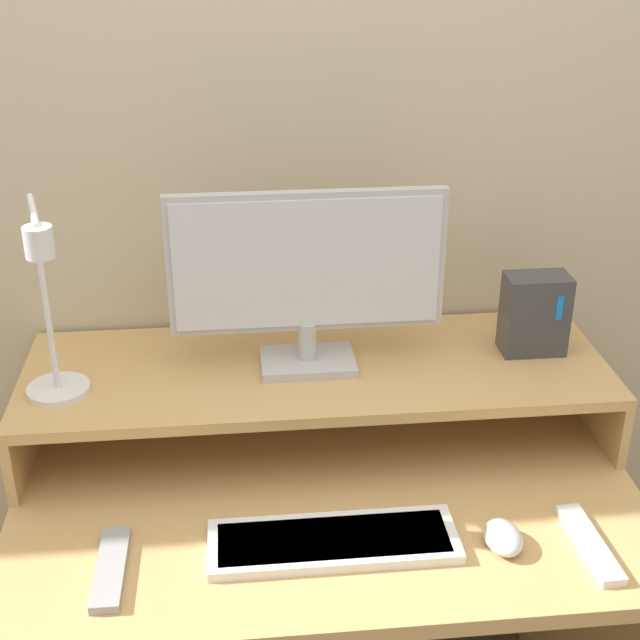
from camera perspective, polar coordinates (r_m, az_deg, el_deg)
wall_back at (r=1.85m, az=-0.99°, el=9.86°), size 6.00×0.05×2.50m
desk at (r=1.84m, az=0.34°, el=-16.03°), size 1.15×0.75×0.76m
monitor_shelf at (r=1.77m, az=-0.25°, el=-3.53°), size 1.15×0.40×0.15m
monitor at (r=1.67m, az=-0.83°, el=3.02°), size 0.52×0.12×0.36m
desk_lamp at (r=1.61m, az=-16.93°, el=-0.20°), size 0.12×0.23×0.39m
router_dock at (r=1.83m, az=13.57°, el=0.39°), size 0.13×0.08×0.16m
keyboard at (r=1.55m, az=0.87°, el=-13.97°), size 0.42×0.14×0.02m
mouse at (r=1.57m, az=11.64°, el=-13.48°), size 0.06×0.09×0.04m
remote_control at (r=1.54m, az=-13.23°, el=-15.20°), size 0.05×0.19×0.02m
remote_secondary at (r=1.61m, az=16.88°, el=-13.55°), size 0.05×0.20×0.02m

